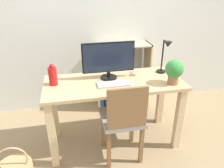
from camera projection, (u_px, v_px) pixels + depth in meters
ground_plane at (114, 140)px, 2.54m from camera, size 10.00×10.00×0.00m
wall_back at (99, 13)px, 2.80m from camera, size 8.00×0.05×2.60m
desk at (114, 95)px, 2.28m from camera, size 1.40×0.59×0.75m
monitor at (108, 59)px, 2.20m from camera, size 0.54×0.17×0.38m
keyboard at (114, 84)px, 2.14m from camera, size 0.32×0.13×0.02m
vase at (53, 76)px, 2.11m from camera, size 0.08×0.08×0.22m
desk_lamp at (165, 54)px, 2.28m from camera, size 0.10×0.19×0.37m
potted_plant at (174, 70)px, 2.11m from camera, size 0.18×0.18×0.24m
chair at (123, 118)px, 2.08m from camera, size 0.40×0.40×0.87m
bookshelf at (115, 79)px, 3.05m from camera, size 0.73×0.28×0.91m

